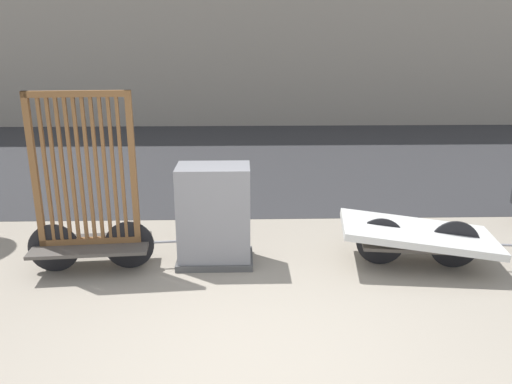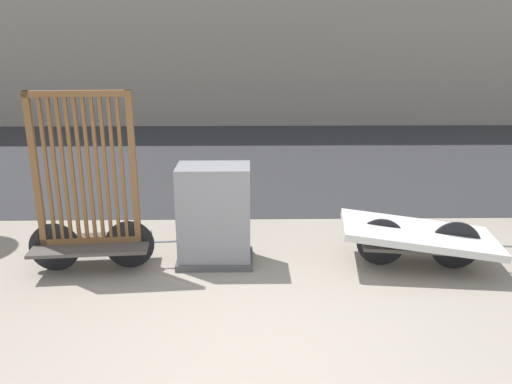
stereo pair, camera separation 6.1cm
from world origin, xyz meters
The scene contains 5 objects.
ground_plane centered at (0.00, 0.00, 0.00)m, with size 60.00×60.00×0.00m, color gray.
road_strip centered at (0.00, 8.13, 0.00)m, with size 56.00×9.05×0.01m.
bike_cart_with_bedframe centered at (-1.93, 1.89, 0.76)m, with size 2.08×0.77×2.10m.
bike_cart_with_mattress centered at (1.94, 1.89, 0.38)m, with size 2.31×1.17×0.58m.
utility_cabinet centered at (-0.50, 2.06, 0.57)m, with size 0.92×0.61×1.22m.
Camera 2 is at (-0.09, -3.61, 2.59)m, focal length 35.00 mm.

